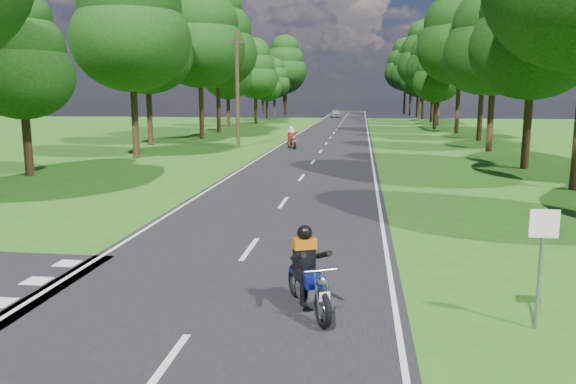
# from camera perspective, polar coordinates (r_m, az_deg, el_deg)

# --- Properties ---
(ground) EXTENTS (160.00, 160.00, 0.00)m
(ground) POSITION_cam_1_polar(r_m,az_deg,el_deg) (11.91, -5.82, -8.45)
(ground) COLOR #2B6016
(ground) RESTS_ON ground
(main_road) EXTENTS (7.00, 140.00, 0.02)m
(main_road) POSITION_cam_1_polar(r_m,az_deg,el_deg) (61.16, 4.96, 6.36)
(main_road) COLOR black
(main_road) RESTS_ON ground
(road_markings) EXTENTS (7.40, 140.00, 0.01)m
(road_markings) POSITION_cam_1_polar(r_m,az_deg,el_deg) (59.30, 4.75, 6.27)
(road_markings) COLOR silver
(road_markings) RESTS_ON main_road
(treeline) EXTENTS (40.00, 115.35, 14.78)m
(treeline) POSITION_cam_1_polar(r_m,az_deg,el_deg) (71.21, 6.61, 13.47)
(treeline) COLOR black
(treeline) RESTS_ON ground
(telegraph_pole) EXTENTS (1.20, 0.26, 8.00)m
(telegraph_pole) POSITION_cam_1_polar(r_m,az_deg,el_deg) (39.94, -5.16, 10.33)
(telegraph_pole) COLOR #382616
(telegraph_pole) RESTS_ON ground
(road_sign) EXTENTS (0.45, 0.07, 2.00)m
(road_sign) POSITION_cam_1_polar(r_m,az_deg,el_deg) (9.73, 24.39, -5.26)
(road_sign) COLOR slate
(road_sign) RESTS_ON ground
(rider_near_blue) EXTENTS (1.28, 1.88, 1.49)m
(rider_near_blue) POSITION_cam_1_polar(r_m,az_deg,el_deg) (9.74, 2.06, -7.87)
(rider_near_blue) COLOR navy
(rider_near_blue) RESTS_ON main_road
(rider_far_red) EXTENTS (1.22, 1.96, 1.55)m
(rider_far_red) POSITION_cam_1_polar(r_m,az_deg,el_deg) (39.00, 0.37, 5.57)
(rider_far_red) COLOR #A5280C
(rider_far_red) RESTS_ON main_road
(distant_car) EXTENTS (1.87, 4.04, 1.34)m
(distant_car) POSITION_cam_1_polar(r_m,az_deg,el_deg) (92.59, 4.87, 7.97)
(distant_car) COLOR #B4B6BC
(distant_car) RESTS_ON main_road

